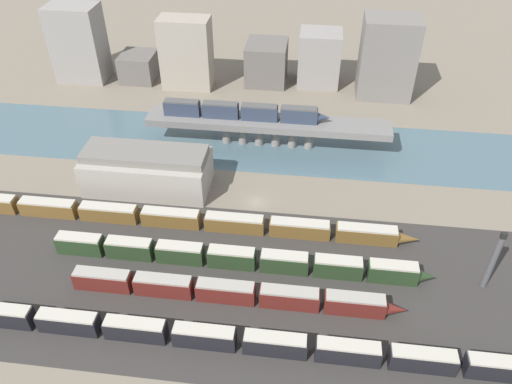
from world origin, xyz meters
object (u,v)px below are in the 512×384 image
at_px(signal_tower, 493,261).
at_px(warehouse_building, 147,170).
at_px(train_on_bridge, 244,111).
at_px(train_yard_near, 246,341).
at_px(train_yard_mid, 232,292).
at_px(train_yard_far, 237,258).
at_px(train_yard_outer, 147,216).

bearing_deg(signal_tower, warehouse_building, 162.72).
relative_size(train_on_bridge, train_yard_near, 0.44).
distance_m(train_yard_mid, signal_tower, 46.77).
xyz_separation_m(train_yard_mid, signal_tower, (45.69, 8.91, 4.49)).
bearing_deg(signal_tower, train_yard_mid, -168.96).
bearing_deg(train_yard_near, train_yard_far, 103.49).
relative_size(train_yard_outer, warehouse_building, 3.96).
bearing_deg(train_on_bridge, signal_tower, -40.15).
distance_m(train_yard_near, signal_tower, 45.98).
bearing_deg(train_yard_outer, warehouse_building, 104.65).
bearing_deg(train_on_bridge, warehouse_building, -132.29).
height_order(train_on_bridge, train_yard_mid, train_on_bridge).
bearing_deg(train_yard_far, signal_tower, 0.69).
bearing_deg(train_yard_near, signal_tower, 24.13).
xyz_separation_m(train_yard_mid, train_yard_outer, (-21.29, 18.42, -0.13)).
distance_m(train_yard_outer, signal_tower, 67.81).
bearing_deg(train_yard_far, warehouse_building, 137.08).
distance_m(train_yard_mid, train_yard_outer, 28.16).
bearing_deg(train_yard_mid, train_yard_near, -68.15).
height_order(train_yard_near, warehouse_building, warehouse_building).
relative_size(train_yard_near, signal_tower, 7.19).
height_order(train_yard_mid, signal_tower, signal_tower).
xyz_separation_m(train_yard_mid, train_yard_far, (-0.43, 8.36, 0.08)).
bearing_deg(warehouse_building, signal_tower, -17.28).
distance_m(train_yard_near, train_yard_mid, 10.55).
xyz_separation_m(train_on_bridge, signal_tower, (50.97, -42.99, -2.94)).
xyz_separation_m(train_yard_near, train_yard_outer, (-25.22, 28.22, -0.13)).
distance_m(train_yard_far, signal_tower, 46.33).
bearing_deg(train_on_bridge, train_yard_far, -83.65).
relative_size(warehouse_building, signal_tower, 2.12).
bearing_deg(train_yard_outer, train_yard_mid, -40.87).
bearing_deg(signal_tower, train_on_bridge, 139.85).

